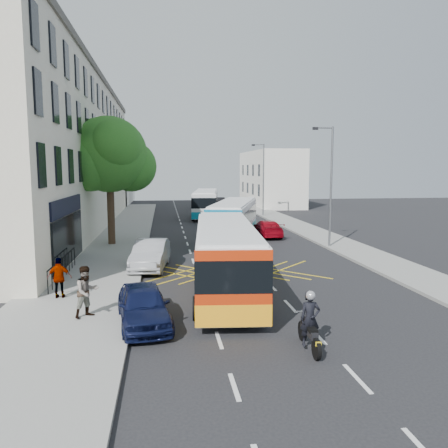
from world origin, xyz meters
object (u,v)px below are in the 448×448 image
object	(u,v)px
red_hatchback	(267,229)
lamp_near	(330,180)
bus_mid	(234,220)
distant_car_grey	(202,203)
distant_car_dark	(220,201)
pedestrian_far	(59,278)
parked_car_blue	(143,305)
motorbike	(310,322)
bus_near	(226,256)
bus_far	(206,203)
street_tree	(109,155)
pedestrian_near	(87,292)
lamp_far	(263,176)
parked_car_silver	(151,254)

from	to	relation	value
red_hatchback	lamp_near	bearing A→B (deg)	116.93
bus_mid	red_hatchback	xyz separation A→B (m)	(2.91, 1.65, -0.90)
distant_car_grey	distant_car_dark	distance (m)	4.78
pedestrian_far	parked_car_blue	bearing A→B (deg)	137.41
bus_mid	motorbike	world-z (taller)	bus_mid
bus_near	bus_far	xyz separation A→B (m)	(2.04, 29.98, 0.00)
street_tree	pedestrian_near	size ratio (longest dim) A/B	4.80
street_tree	lamp_near	distance (m)	15.10
lamp_far	red_hatchback	distance (m)	15.33
bus_near	motorbike	world-z (taller)	bus_near
distant_car_grey	bus_mid	bearing A→B (deg)	-86.51
lamp_far	parked_car_blue	xyz separation A→B (m)	(-11.80, -33.30, -3.91)
distant_car_grey	distant_car_dark	xyz separation A→B (m)	(2.99, 3.74, -0.05)
lamp_near	distant_car_grey	size ratio (longest dim) A/B	1.62
parked_car_blue	distant_car_grey	distance (m)	45.36
bus_near	distant_car_grey	world-z (taller)	bus_near
red_hatchback	distant_car_dark	bearing A→B (deg)	-91.63
distant_car_grey	pedestrian_near	size ratio (longest dim) A/B	2.69
bus_far	parked_car_silver	xyz separation A→B (m)	(-5.42, -24.96, -0.80)
bus_mid	pedestrian_far	size ratio (longest dim) A/B	6.54
pedestrian_near	bus_mid	bearing A→B (deg)	25.81
lamp_near	pedestrian_near	world-z (taller)	lamp_near
motorbike	distant_car_dark	world-z (taller)	motorbike
lamp_near	distant_car_grey	world-z (taller)	lamp_near
lamp_near	distant_car_dark	distance (m)	35.74
street_tree	bus_far	world-z (taller)	street_tree
bus_near	distant_car_grey	size ratio (longest dim) A/B	2.20
bus_mid	lamp_far	bearing A→B (deg)	86.84
bus_near	pedestrian_near	bearing A→B (deg)	-145.60
bus_far	pedestrian_far	size ratio (longest dim) A/B	6.59
pedestrian_far	red_hatchback	bearing A→B (deg)	-128.11
red_hatchback	distant_car_dark	size ratio (longest dim) A/B	1.18
parked_car_blue	parked_car_silver	xyz separation A→B (m)	(0.00, 8.69, 0.07)
red_hatchback	pedestrian_near	size ratio (longest dim) A/B	2.49
lamp_far	pedestrian_near	size ratio (longest dim) A/B	4.36
motorbike	pedestrian_near	bearing A→B (deg)	155.42
lamp_far	bus_near	bearing A→B (deg)	-105.86
bus_near	lamp_far	bearing A→B (deg)	79.50
bus_mid	parked_car_blue	bearing A→B (deg)	-92.29
parked_car_blue	distant_car_dark	size ratio (longest dim) A/B	1.07
bus_mid	pedestrian_near	size ratio (longest dim) A/B	5.90
bus_mid	parked_car_blue	world-z (taller)	bus_mid
bus_near	bus_mid	distance (m)	13.70
lamp_near	parked_car_silver	distance (m)	13.23
bus_far	distant_car_grey	bearing A→B (deg)	95.18
parked_car_blue	street_tree	bearing A→B (deg)	92.18
distant_car_dark	pedestrian_far	bearing A→B (deg)	77.47
lamp_near	bus_near	xyz separation A→B (m)	(-8.42, -9.63, -3.04)
bus_near	pedestrian_far	distance (m)	6.91
bus_mid	parked_car_blue	size ratio (longest dim) A/B	2.62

